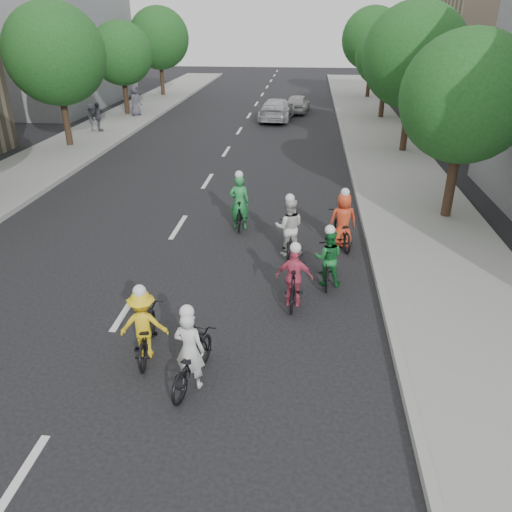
% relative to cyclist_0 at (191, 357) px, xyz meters
% --- Properties ---
extents(ground, '(120.00, 120.00, 0.00)m').
position_rel_cyclist_0_xyz_m(ground, '(-2.11, 2.42, -0.56)').
color(ground, black).
rests_on(ground, ground).
extents(sidewalk_left, '(4.00, 80.00, 0.15)m').
position_rel_cyclist_0_xyz_m(sidewalk_left, '(-10.11, 12.42, -0.49)').
color(sidewalk_left, gray).
rests_on(sidewalk_left, ground).
extents(curb_left, '(0.18, 80.00, 0.18)m').
position_rel_cyclist_0_xyz_m(curb_left, '(-8.16, 12.42, -0.47)').
color(curb_left, '#999993').
rests_on(curb_left, ground).
extents(sidewalk_right, '(4.00, 80.00, 0.15)m').
position_rel_cyclist_0_xyz_m(sidewalk_right, '(5.89, 12.42, -0.49)').
color(sidewalk_right, gray).
rests_on(sidewalk_right, ground).
extents(curb_right, '(0.18, 80.00, 0.18)m').
position_rel_cyclist_0_xyz_m(curb_right, '(3.94, 12.42, -0.47)').
color(curb_right, '#999993').
rests_on(curb_right, ground).
extents(bldg_sw, '(10.00, 14.00, 8.00)m').
position_rel_cyclist_0_xyz_m(bldg_sw, '(-18.11, 30.42, 3.44)').
color(bldg_sw, slate).
rests_on(bldg_sw, ground).
extents(bldg_se, '(10.00, 14.00, 8.00)m').
position_rel_cyclist_0_xyz_m(bldg_se, '(13.89, 26.42, 3.44)').
color(bldg_se, gray).
rests_on(bldg_se, ground).
extents(tree_l_3, '(4.80, 4.80, 6.93)m').
position_rel_cyclist_0_xyz_m(tree_l_3, '(-10.31, 17.42, 3.95)').
color(tree_l_3, black).
rests_on(tree_l_3, ground).
extents(tree_l_4, '(4.00, 4.00, 5.97)m').
position_rel_cyclist_0_xyz_m(tree_l_4, '(-10.31, 26.42, 3.40)').
color(tree_l_4, black).
rests_on(tree_l_4, ground).
extents(tree_l_5, '(4.80, 4.80, 6.93)m').
position_rel_cyclist_0_xyz_m(tree_l_5, '(-10.31, 35.42, 3.95)').
color(tree_l_5, black).
rests_on(tree_l_5, ground).
extents(tree_r_0, '(4.00, 4.00, 5.97)m').
position_rel_cyclist_0_xyz_m(tree_r_0, '(6.69, 9.02, 3.40)').
color(tree_r_0, black).
rests_on(tree_r_0, ground).
extents(tree_r_1, '(4.80, 4.80, 6.93)m').
position_rel_cyclist_0_xyz_m(tree_r_1, '(6.69, 18.02, 3.95)').
color(tree_r_1, black).
rests_on(tree_r_1, ground).
extents(tree_r_2, '(4.00, 4.00, 5.97)m').
position_rel_cyclist_0_xyz_m(tree_r_2, '(6.69, 27.02, 3.40)').
color(tree_r_2, black).
rests_on(tree_r_2, ground).
extents(tree_r_3, '(4.80, 4.80, 6.93)m').
position_rel_cyclist_0_xyz_m(tree_r_3, '(6.69, 36.02, 3.95)').
color(tree_r_3, black).
rests_on(tree_r_3, ground).
extents(cyclist_0, '(0.94, 1.89, 1.73)m').
position_rel_cyclist_0_xyz_m(cyclist_0, '(0.00, 0.00, 0.00)').
color(cyclist_0, black).
rests_on(cyclist_0, ground).
extents(cyclist_1, '(0.74, 1.72, 1.63)m').
position_rel_cyclist_0_xyz_m(cyclist_1, '(2.60, 4.15, 0.05)').
color(cyclist_1, black).
rests_on(cyclist_1, ground).
extents(cyclist_2, '(0.67, 1.63, 1.91)m').
position_rel_cyclist_0_xyz_m(cyclist_2, '(-0.11, 7.60, 0.10)').
color(cyclist_2, black).
rests_on(cyclist_2, ground).
extents(cyclist_3, '(0.98, 1.94, 1.80)m').
position_rel_cyclist_0_xyz_m(cyclist_3, '(3.09, 6.55, 0.06)').
color(cyclist_3, black).
rests_on(cyclist_3, ground).
extents(cyclist_4, '(0.89, 1.68, 1.63)m').
position_rel_cyclist_0_xyz_m(cyclist_4, '(1.79, 3.04, 0.04)').
color(cyclist_4, black).
rests_on(cyclist_4, ground).
extents(cyclist_5, '(0.83, 1.67, 1.83)m').
position_rel_cyclist_0_xyz_m(cyclist_5, '(1.55, 5.80, 0.09)').
color(cyclist_5, black).
rests_on(cyclist_5, ground).
extents(cyclist_6, '(1.02, 1.86, 1.62)m').
position_rel_cyclist_0_xyz_m(cyclist_6, '(-1.11, 0.77, 0.03)').
color(cyclist_6, black).
rests_on(cyclist_6, ground).
extents(follow_car_lead, '(2.36, 4.89, 1.37)m').
position_rel_cyclist_0_xyz_m(follow_car_lead, '(-0.10, 25.94, 0.12)').
color(follow_car_lead, silver).
rests_on(follow_car_lead, ground).
extents(follow_car_trail, '(1.86, 3.77, 1.24)m').
position_rel_cyclist_0_xyz_m(follow_car_trail, '(1.15, 29.02, 0.05)').
color(follow_car_trail, silver).
rests_on(follow_car_trail, ground).
extents(spectator_0, '(0.83, 1.09, 1.49)m').
position_rel_cyclist_0_xyz_m(spectator_0, '(-10.44, 20.85, 0.33)').
color(spectator_0, '#545562').
rests_on(spectator_0, sidewalk_left).
extents(spectator_1, '(0.75, 1.03, 1.63)m').
position_rel_cyclist_0_xyz_m(spectator_1, '(-10.03, 20.79, 0.40)').
color(spectator_1, '#545462').
rests_on(spectator_1, sidewalk_left).
extents(spectator_2, '(0.86, 1.08, 1.93)m').
position_rel_cyclist_0_xyz_m(spectator_2, '(-9.49, 25.86, 0.55)').
color(spectator_2, '#4D4A57').
rests_on(spectator_2, sidewalk_left).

